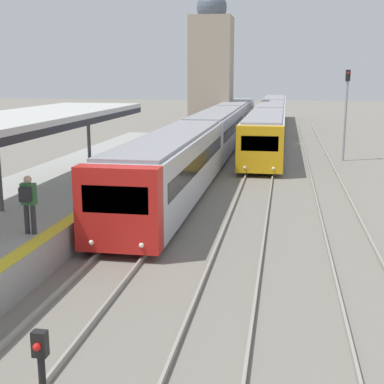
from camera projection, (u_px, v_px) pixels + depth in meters
The scene contains 5 objects.
person_on_platform at pixel (28, 200), 14.79m from camera, with size 0.40×0.40×1.66m.
train_near at pixel (216, 130), 37.38m from camera, with size 2.56×45.71×2.93m.
train_far at pixel (271, 117), 49.18m from camera, with size 2.54×43.71×2.90m.
signal_mast_far at pixel (346, 105), 33.67m from camera, with size 0.28×0.29×5.73m.
distant_domed_building at pixel (211, 67), 51.97m from camera, with size 4.00×4.00×13.15m.
Camera 1 is at (4.73, -0.43, 5.38)m, focal length 50.00 mm.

